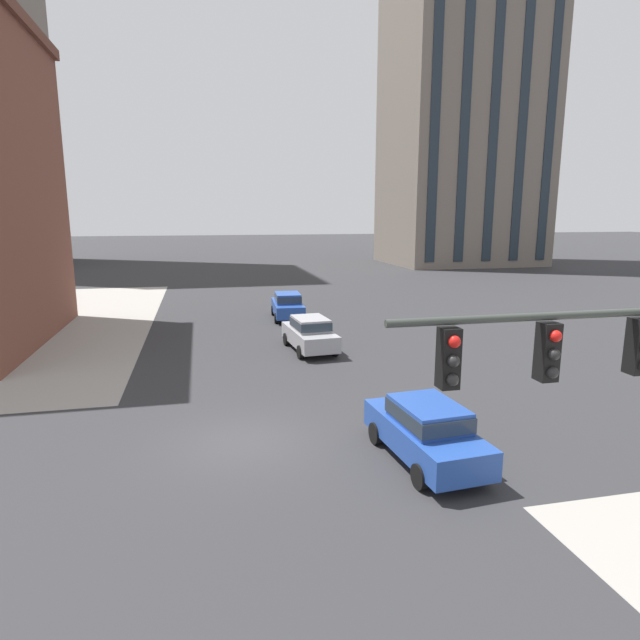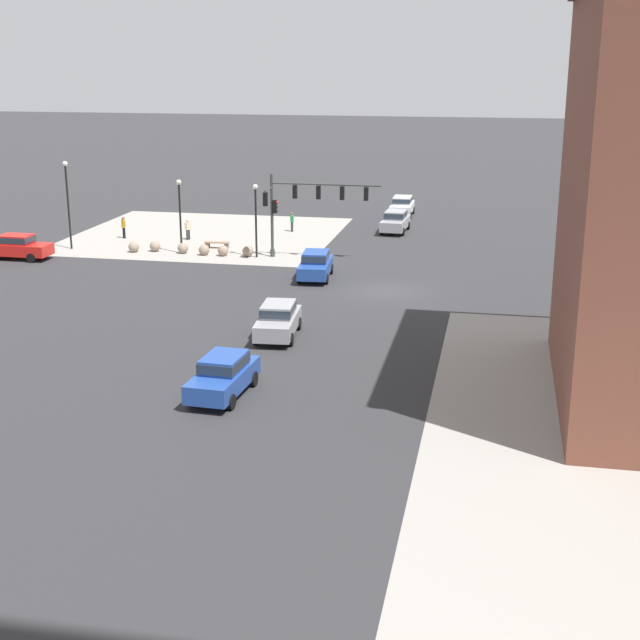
{
  "view_description": "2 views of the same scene",
  "coord_description": "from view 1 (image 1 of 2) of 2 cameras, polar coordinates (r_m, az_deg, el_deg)",
  "views": [
    {
      "loc": [
        -0.97,
        -14.8,
        6.59
      ],
      "look_at": [
        3.29,
        4.12,
        2.73
      ],
      "focal_mm": 29.88,
      "sensor_mm": 36.0,
      "label": 1
    },
    {
      "loc": [
        -6.36,
        51.54,
        13.38
      ],
      "look_at": [
        1.49,
        12.59,
        1.74
      ],
      "focal_mm": 50.74,
      "sensor_mm": 36.0,
      "label": 2
    }
  ],
  "objects": [
    {
      "name": "car_main_northbound_near",
      "position": [
        25.98,
        -1.1,
        -1.35
      ],
      "size": [
        2.16,
        4.53,
        1.68
      ],
      "color": "#99999E",
      "rests_on": "ground"
    },
    {
      "name": "ground_plane",
      "position": [
        16.23,
        -8.37,
        -12.82
      ],
      "size": [
        320.0,
        320.0,
        0.0
      ],
      "primitive_type": "plane",
      "color": "#2D2D30"
    },
    {
      "name": "car_main_northbound_far",
      "position": [
        14.88,
        11.28,
        -11.38
      ],
      "size": [
        2.15,
        4.53,
        1.68
      ],
      "color": "#23479E",
      "rests_on": "ground"
    },
    {
      "name": "car_main_southbound_far",
      "position": [
        33.99,
        -3.48,
        1.64
      ],
      "size": [
        2.09,
        4.5,
        1.68
      ],
      "color": "#23479E",
      "rests_on": "ground"
    },
    {
      "name": "residential_tower_skyline_right",
      "position": [
        77.44,
        15.31,
        23.81
      ],
      "size": [
        19.02,
        15.8,
        47.73
      ],
      "color": "#70665B",
      "rests_on": "ground"
    }
  ]
}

